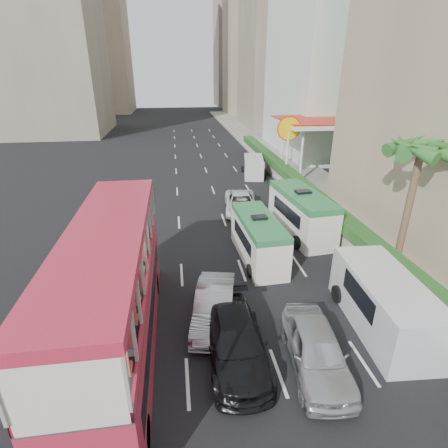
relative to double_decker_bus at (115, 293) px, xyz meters
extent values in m
plane|color=black|center=(6.00, 0.00, -2.53)|extent=(200.00, 200.00, 0.00)
cube|color=#BB243C|center=(0.00, 0.00, 0.00)|extent=(2.50, 11.00, 5.06)
imported|color=#B2B5B9|center=(3.68, 1.14, -2.53)|extent=(2.41, 4.69, 1.47)
imported|color=#B2B5B9|center=(6.95, -1.92, -2.53)|extent=(2.31, 4.80, 1.58)
imported|color=black|center=(4.23, -1.05, -2.53)|extent=(2.13, 5.14, 1.49)
imported|color=silver|center=(7.12, 13.46, -2.53)|extent=(2.93, 5.29, 1.40)
cube|color=silver|center=(6.73, 6.18, -1.31)|extent=(2.15, 5.61, 2.45)
cube|color=silver|center=(10.24, 9.15, -1.15)|extent=(2.67, 6.42, 2.77)
cube|color=silver|center=(10.47, -0.15, -1.39)|extent=(2.62, 5.81, 2.27)
cube|color=silver|center=(10.22, 23.21, -1.62)|extent=(2.60, 4.82, 1.83)
cube|color=#99968C|center=(15.00, 25.00, -2.44)|extent=(6.00, 120.00, 0.18)
cube|color=silver|center=(12.20, 14.00, -1.85)|extent=(0.30, 44.00, 1.00)
cube|color=#2D6626|center=(12.20, 14.00, -1.00)|extent=(1.10, 44.00, 0.70)
cylinder|color=brown|center=(13.80, 4.00, 0.85)|extent=(0.36, 0.36, 6.40)
cube|color=silver|center=(16.00, 23.00, 0.22)|extent=(6.50, 8.00, 5.50)
cube|color=tan|center=(23.00, 82.00, 19.47)|extent=(14.00, 14.00, 44.00)
cube|color=gray|center=(23.00, 104.00, 17.47)|extent=(14.00, 14.00, 40.00)
cube|color=tan|center=(-16.00, 90.00, 20.47)|extent=(16.00, 16.00, 46.00)
camera|label=1|loc=(2.42, -10.84, 7.21)|focal=28.00mm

